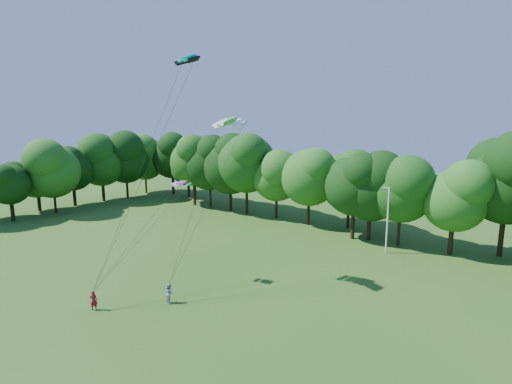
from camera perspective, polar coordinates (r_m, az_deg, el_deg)
The scene contains 10 objects.
ground at distance 28.23m, azimuth -22.50°, elevation -21.18°, with size 160.00×160.00×0.00m, color #285416.
utility_pole at distance 45.38m, azimuth 18.28°, elevation -3.71°, with size 1.47×0.18×7.35m.
kite_flyer_left at distance 33.92m, azimuth -22.19°, elevation -14.14°, with size 0.57×0.38×1.56m, color maroon.
kite_flyer_right at distance 33.42m, azimuth -12.26°, elevation -13.92°, with size 0.78×0.61×1.61m, color #95A9CE.
kite_teal at distance 34.61m, azimuth -9.77°, elevation 18.48°, with size 2.63×1.55×0.52m.
kite_green at distance 34.77m, azimuth -3.73°, elevation 10.13°, with size 3.16×1.84×0.71m.
kite_pink at distance 35.34m, azimuth -10.61°, elevation 1.32°, with size 1.83×1.25×0.26m.
tree_back_west at distance 67.72m, azimuth -8.92°, elevation 4.61°, with size 8.59×8.59×12.49m.
tree_back_center at distance 49.13m, azimuth 13.92°, elevation 1.40°, with size 7.74×7.74×11.26m.
tree_flank_west at distance 71.42m, azimuth -28.93°, elevation 2.76°, with size 7.27×7.27×10.57m.
Camera 1 is at (21.88, -10.55, 14.39)m, focal length 28.00 mm.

